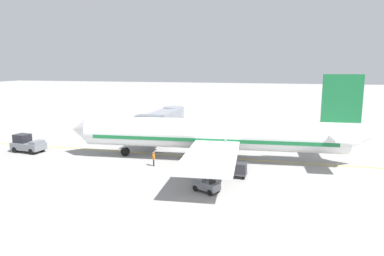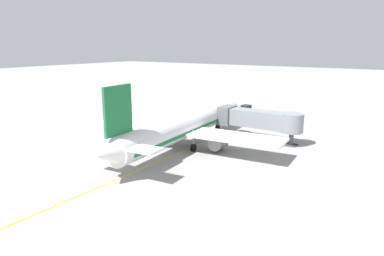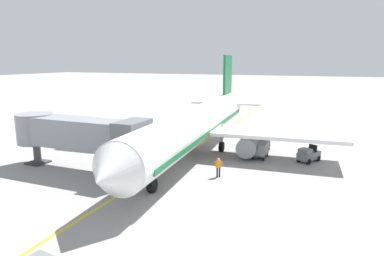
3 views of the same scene
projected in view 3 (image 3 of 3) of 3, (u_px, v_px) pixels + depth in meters
ground_plane at (191, 151)px, 37.86m from camera, size 400.00×400.00×0.00m
gate_lead_in_line at (191, 151)px, 37.86m from camera, size 0.24×80.00×0.01m
parked_airliner at (197, 125)px, 36.05m from camera, size 30.31×37.35×10.63m
jet_bridge at (78, 133)px, 30.63m from camera, size 13.63×3.50×4.98m
baggage_tug_lead at (308, 155)px, 33.66m from camera, size 2.23×2.77×1.62m
baggage_cart_front at (260, 149)px, 34.94m from camera, size 1.38×2.92×1.58m
baggage_cart_second_in_train at (263, 143)px, 37.47m from camera, size 1.38×2.92×1.58m
ground_crew_wing_walker at (218, 166)px, 29.22m from camera, size 0.68×0.41×1.69m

